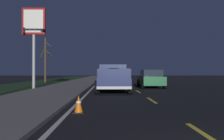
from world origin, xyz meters
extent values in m
plane|color=black|center=(27.00, 0.00, 0.00)|extent=(144.00, 144.00, 0.00)
cube|color=slate|center=(27.00, 5.70, 0.06)|extent=(108.00, 4.00, 0.12)
cube|color=#1E3819|center=(27.00, 10.70, 0.00)|extent=(108.00, 6.00, 0.01)
cube|color=yellow|center=(2.29, 0.00, 0.00)|extent=(2.40, 0.14, 0.01)
cube|color=yellow|center=(8.91, 0.00, 0.00)|extent=(2.40, 0.14, 0.01)
cube|color=yellow|center=(14.29, 0.00, 0.00)|extent=(2.40, 0.14, 0.01)
cube|color=yellow|center=(20.97, 0.00, 0.00)|extent=(2.40, 0.14, 0.01)
cube|color=yellow|center=(26.26, 0.00, 0.00)|extent=(2.40, 0.14, 0.01)
cube|color=yellow|center=(32.81, 0.00, 0.00)|extent=(2.40, 0.14, 0.01)
cube|color=yellow|center=(39.16, 0.00, 0.00)|extent=(2.40, 0.14, 0.01)
cube|color=yellow|center=(46.02, 0.00, 0.00)|extent=(2.40, 0.14, 0.01)
cube|color=yellow|center=(52.88, 0.00, 0.00)|extent=(2.40, 0.14, 0.01)
cube|color=yellow|center=(58.76, 0.00, 0.00)|extent=(2.40, 0.14, 0.01)
cube|color=yellow|center=(64.85, 0.00, 0.00)|extent=(2.40, 0.14, 0.01)
cube|color=yellow|center=(71.72, 0.00, 0.00)|extent=(2.40, 0.14, 0.01)
cube|color=yellow|center=(78.41, 0.00, 0.00)|extent=(2.40, 0.14, 0.01)
cube|color=silver|center=(27.00, 3.40, 0.00)|extent=(108.00, 0.14, 0.01)
cube|color=#141E4C|center=(13.89, 1.75, 0.67)|extent=(5.41, 2.03, 0.60)
cube|color=#141E4C|center=(15.08, 1.76, 1.42)|extent=(2.17, 1.85, 0.90)
cube|color=#1E2833|center=(14.03, 1.75, 1.47)|extent=(0.05, 1.44, 0.50)
cube|color=#141E4C|center=(12.80, 2.68, 1.25)|extent=(3.02, 0.10, 0.56)
cube|color=#141E4C|center=(12.81, 0.80, 1.25)|extent=(3.02, 0.10, 0.56)
cube|color=#141E4C|center=(11.23, 1.73, 1.25)|extent=(0.09, 1.88, 0.56)
cube|color=silver|center=(11.23, 1.73, 0.45)|extent=(0.13, 2.00, 0.16)
cube|color=red|center=(11.23, 2.53, 1.45)|extent=(0.06, 0.14, 0.20)
cube|color=red|center=(11.24, 0.93, 1.45)|extent=(0.06, 0.14, 0.20)
ellipsoid|color=#193823|center=(12.81, 1.74, 1.29)|extent=(2.60, 1.54, 0.64)
sphere|color=silver|center=(13.31, 2.11, 1.15)|extent=(0.40, 0.40, 0.40)
sphere|color=beige|center=(12.21, 1.44, 1.13)|extent=(0.34, 0.34, 0.34)
cylinder|color=black|center=(15.67, 2.76, 0.42)|extent=(0.84, 0.28, 0.84)
cylinder|color=black|center=(15.68, 0.76, 0.42)|extent=(0.84, 0.28, 0.84)
cylinder|color=black|center=(12.10, 2.74, 0.42)|extent=(0.84, 0.28, 0.84)
cylinder|color=black|center=(12.11, 0.74, 0.42)|extent=(0.84, 0.28, 0.84)
cube|color=maroon|center=(24.70, 1.77, 0.63)|extent=(4.43, 1.87, 0.70)
cube|color=#1E2833|center=(24.45, 1.77, 1.26)|extent=(2.49, 1.62, 0.56)
cylinder|color=black|center=(26.21, 2.64, 0.34)|extent=(0.68, 0.22, 0.68)
cylinder|color=black|center=(26.18, 0.85, 0.34)|extent=(0.68, 0.22, 0.68)
cylinder|color=black|center=(23.22, 2.69, 0.34)|extent=(0.68, 0.22, 0.68)
cylinder|color=black|center=(23.19, 0.89, 0.34)|extent=(0.68, 0.22, 0.68)
cube|color=red|center=(22.55, 1.80, 0.68)|extent=(0.10, 1.51, 0.10)
cube|color=#14592D|center=(18.50, -1.61, 0.63)|extent=(4.42, 1.86, 0.70)
cube|color=#1E2833|center=(18.25, -1.60, 1.26)|extent=(2.48, 1.62, 0.56)
cylinder|color=black|center=(20.01, -0.73, 0.34)|extent=(0.68, 0.22, 0.68)
cylinder|color=black|center=(19.99, -2.53, 0.34)|extent=(0.68, 0.22, 0.68)
cylinder|color=black|center=(17.02, -0.69, 0.34)|extent=(0.68, 0.22, 0.68)
cylinder|color=black|center=(17.00, -2.49, 0.34)|extent=(0.68, 0.22, 0.68)
cube|color=red|center=(16.35, -1.58, 0.68)|extent=(0.10, 1.51, 0.10)
cylinder|color=#99999E|center=(17.58, 8.20, 3.31)|extent=(0.24, 0.24, 6.63)
cube|color=maroon|center=(17.58, 8.20, 5.53)|extent=(0.24, 1.90, 2.20)
cube|color=silver|center=(17.45, 8.20, 5.53)|extent=(0.04, 1.60, 1.87)
cylinder|color=#423323|center=(30.10, 10.41, 2.94)|extent=(0.28, 0.28, 5.88)
cylinder|color=#423323|center=(30.42, 10.06, 3.94)|extent=(0.66, 0.82, 0.84)
cylinder|color=#423323|center=(30.01, 9.99, 5.03)|extent=(0.24, 0.91, 0.74)
cylinder|color=#423323|center=(29.92, 10.09, 4.00)|extent=(0.41, 0.73, 0.81)
cylinder|color=#423323|center=(29.71, 10.61, 4.06)|extent=(0.86, 0.51, 1.62)
cube|color=black|center=(5.24, 3.05, 0.01)|extent=(0.36, 0.36, 0.03)
cone|color=orange|center=(5.24, 3.05, 0.31)|extent=(0.28, 0.28, 0.55)
cylinder|color=white|center=(5.24, 3.05, 0.36)|extent=(0.17, 0.17, 0.06)
camera|label=1|loc=(-2.97, 2.07, 1.34)|focal=39.98mm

